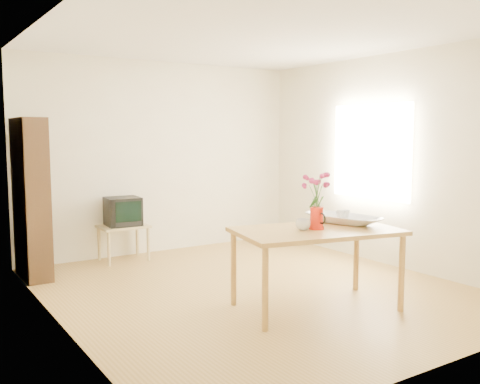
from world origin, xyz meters
TOP-DOWN VIEW (x-y plane):
  - room at (0.03, 0.00)m, footprint 4.50×4.50m
  - table at (0.13, -0.81)m, footprint 1.63×1.13m
  - tv_stand at (-0.70, 1.97)m, footprint 0.60×0.45m
  - bookshelf at (-1.85, 1.75)m, footprint 0.28×0.70m
  - pitcher at (0.12, -0.81)m, footprint 0.14×0.22m
  - flowers at (0.12, -0.81)m, footprint 0.24×0.24m
  - mug at (-0.02, -0.79)m, footprint 0.16×0.16m
  - bowl at (0.55, -0.71)m, footprint 0.63×0.63m
  - teacup_a at (0.51, -0.71)m, footprint 0.11×0.11m
  - teacup_b at (0.59, -0.69)m, footprint 0.10×0.10m
  - television at (-0.70, 1.98)m, footprint 0.44×0.42m

SIDE VIEW (x-z plane):
  - tv_stand at x=-0.70m, z-range 0.16..0.62m
  - television at x=-0.70m, z-range 0.46..0.83m
  - table at x=0.13m, z-range 0.30..1.05m
  - mug at x=-0.02m, z-range 0.75..0.85m
  - bookshelf at x=-1.85m, z-range -0.06..1.74m
  - pitcher at x=0.12m, z-range 0.74..0.95m
  - teacup_b at x=0.59m, z-range 0.92..0.99m
  - teacup_a at x=0.51m, z-range 0.92..0.99m
  - bowl at x=0.55m, z-range 0.75..1.25m
  - flowers at x=0.12m, z-range 0.95..1.29m
  - room at x=0.03m, z-range -0.95..3.55m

